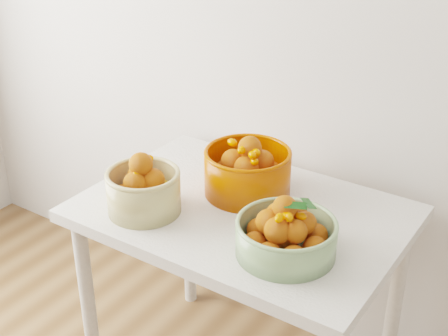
{
  "coord_description": "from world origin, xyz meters",
  "views": [
    {
      "loc": [
        0.65,
        0.16,
        1.76
      ],
      "look_at": [
        -0.26,
        1.52,
        0.92
      ],
      "focal_mm": 50.0,
      "sensor_mm": 36.0,
      "label": 1
    }
  ],
  "objects_px": {
    "bowl_cream": "(143,190)",
    "bowl_green": "(286,234)",
    "table": "(242,234)",
    "bowl_orange": "(248,171)"
  },
  "relations": [
    {
      "from": "bowl_green",
      "to": "bowl_cream",
      "type": "bearing_deg",
      "value": -175.07
    },
    {
      "from": "table",
      "to": "bowl_orange",
      "type": "relative_size",
      "value": 2.8
    },
    {
      "from": "bowl_cream",
      "to": "bowl_green",
      "type": "distance_m",
      "value": 0.48
    },
    {
      "from": "bowl_cream",
      "to": "bowl_green",
      "type": "height_order",
      "value": "bowl_cream"
    },
    {
      "from": "table",
      "to": "bowl_green",
      "type": "distance_m",
      "value": 0.31
    },
    {
      "from": "bowl_cream",
      "to": "bowl_green",
      "type": "xyz_separation_m",
      "value": [
        0.48,
        0.04,
        -0.01
      ]
    },
    {
      "from": "table",
      "to": "bowl_green",
      "type": "bearing_deg",
      "value": -31.47
    },
    {
      "from": "table",
      "to": "bowl_orange",
      "type": "height_order",
      "value": "bowl_orange"
    },
    {
      "from": "bowl_cream",
      "to": "bowl_green",
      "type": "relative_size",
      "value": 0.87
    },
    {
      "from": "table",
      "to": "bowl_cream",
      "type": "height_order",
      "value": "bowl_cream"
    }
  ]
}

